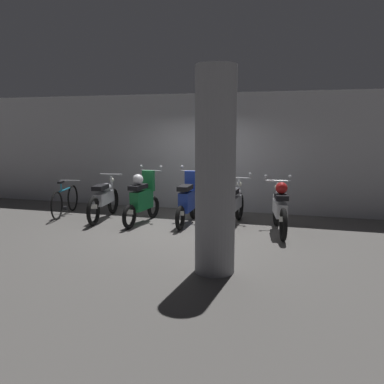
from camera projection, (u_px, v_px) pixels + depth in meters
ground_plane at (183, 228)px, 8.77m from camera, size 80.00×80.00×0.00m
back_wall at (207, 152)px, 10.58m from camera, size 16.00×0.30×3.04m
motorbike_slot_0 at (104, 199)px, 9.55m from camera, size 0.56×1.94×1.03m
motorbike_slot_1 at (142, 198)px, 9.15m from camera, size 0.59×1.68×1.29m
motorbike_slot_2 at (188, 201)px, 9.06m from camera, size 0.59×1.68×1.29m
motorbike_slot_3 at (233, 204)px, 8.85m from camera, size 0.59×1.95×1.15m
motorbike_slot_4 at (280, 208)px, 8.30m from camera, size 0.61×1.93×1.15m
bicycle at (65, 201)px, 9.99m from camera, size 0.53×1.70×0.89m
support_pillar at (215, 172)px, 5.86m from camera, size 0.60×0.60×3.04m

